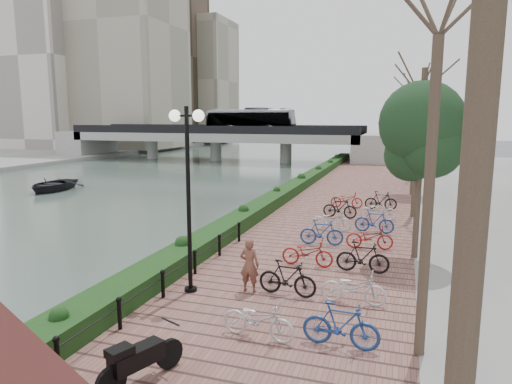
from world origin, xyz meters
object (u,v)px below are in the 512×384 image
at_px(lamppost, 188,161).
at_px(boat, 52,184).
at_px(motorcycle, 142,357).
at_px(pedestrian, 249,265).

xyz_separation_m(lamppost, boat, (-18.98, 15.65, -3.71)).
xyz_separation_m(lamppost, motorcycle, (1.17, -4.38, -3.20)).
distance_m(lamppost, motorcycle, 5.55).
relative_size(lamppost, motorcycle, 3.24).
bearing_deg(pedestrian, motorcycle, 84.72).
bearing_deg(pedestrian, boat, -36.61).
bearing_deg(motorcycle, pedestrian, 107.21).
xyz_separation_m(motorcycle, pedestrian, (0.43, 4.87, 0.27)).
height_order(lamppost, pedestrian, lamppost).
relative_size(pedestrian, boat, 0.34).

